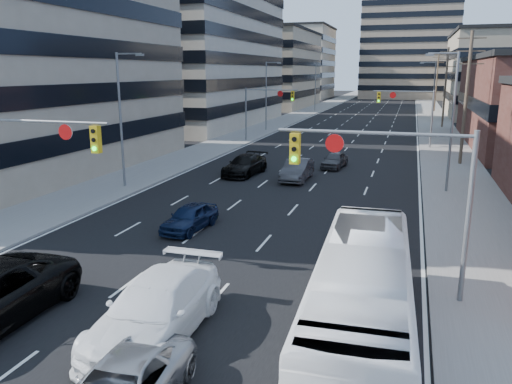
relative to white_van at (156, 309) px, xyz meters
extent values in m
cube|color=black|center=(-1.04, 126.99, -0.88)|extent=(18.00, 300.00, 0.02)
cube|color=slate|center=(-12.54, 126.99, -0.82)|extent=(5.00, 300.00, 0.15)
cube|color=slate|center=(10.46, 126.99, -0.82)|extent=(5.00, 300.00, 0.15)
cube|color=#ADA089|center=(-28.04, 56.99, 13.11)|extent=(26.00, 34.00, 28.00)
cube|color=gray|center=(-25.04, 96.99, 7.11)|extent=(20.00, 30.00, 16.00)
cube|color=#ADA089|center=(-29.04, 136.99, 9.11)|extent=(24.00, 24.00, 20.00)
cylinder|color=slate|center=(-7.79, 4.99, 4.91)|extent=(6.50, 0.12, 0.12)
cube|color=gold|center=(-5.14, 4.99, 4.26)|extent=(0.35, 0.28, 1.10)
cylinder|color=black|center=(-5.14, 4.83, 4.61)|extent=(0.18, 0.06, 0.18)
cylinder|color=black|center=(-5.14, 4.83, 4.26)|extent=(0.18, 0.06, 0.18)
cylinder|color=#0CE526|center=(-5.14, 4.83, 3.91)|extent=(0.18, 0.06, 0.18)
cylinder|color=white|center=(-6.54, 4.96, 4.51)|extent=(0.64, 0.06, 0.64)
cylinder|color=slate|center=(8.96, 4.99, 2.11)|extent=(0.18, 0.18, 6.00)
cylinder|color=slate|center=(5.71, 4.99, 4.91)|extent=(6.50, 0.12, 0.12)
cube|color=gold|center=(3.06, 4.99, 4.26)|extent=(0.35, 0.28, 1.10)
cylinder|color=black|center=(3.06, 4.83, 4.61)|extent=(0.18, 0.06, 0.18)
cylinder|color=black|center=(3.06, 4.83, 4.26)|extent=(0.18, 0.06, 0.18)
cylinder|color=#0CE526|center=(3.06, 4.83, 3.91)|extent=(0.18, 0.06, 0.18)
cylinder|color=white|center=(4.46, 4.96, 4.51)|extent=(0.64, 0.06, 0.64)
cylinder|color=slate|center=(-11.04, 41.99, 2.11)|extent=(0.18, 0.18, 6.00)
cylinder|color=slate|center=(-8.04, 41.99, 4.91)|extent=(6.00, 0.12, 0.12)
cube|color=gold|center=(-5.64, 41.99, 4.26)|extent=(0.35, 0.28, 1.10)
cylinder|color=black|center=(-5.64, 41.83, 4.61)|extent=(0.18, 0.06, 0.18)
cylinder|color=black|center=(-5.64, 41.83, 4.26)|extent=(0.18, 0.06, 0.18)
cylinder|color=#0CE526|center=(-5.64, 41.83, 3.91)|extent=(0.18, 0.06, 0.18)
cylinder|color=white|center=(-7.04, 41.96, 4.51)|extent=(0.64, 0.06, 0.64)
cylinder|color=slate|center=(8.96, 41.99, 2.11)|extent=(0.18, 0.18, 6.00)
cylinder|color=slate|center=(5.96, 41.99, 4.91)|extent=(6.00, 0.12, 0.12)
cube|color=gold|center=(3.56, 41.99, 4.26)|extent=(0.35, 0.28, 1.10)
cylinder|color=black|center=(3.56, 41.83, 4.61)|extent=(0.18, 0.06, 0.18)
cylinder|color=black|center=(3.56, 41.83, 4.26)|extent=(0.18, 0.06, 0.18)
cylinder|color=#0CE526|center=(3.56, 41.83, 3.91)|extent=(0.18, 0.06, 0.18)
cylinder|color=white|center=(4.96, 41.96, 4.51)|extent=(0.64, 0.06, 0.64)
cylinder|color=#4C3D2D|center=(11.16, 32.99, 4.61)|extent=(0.28, 0.28, 11.00)
cube|color=#4C3D2D|center=(11.16, 32.99, 9.51)|extent=(2.20, 0.10, 0.10)
cube|color=#4C3D2D|center=(11.16, 32.99, 8.51)|extent=(2.20, 0.10, 0.10)
cube|color=#4C3D2D|center=(11.16, 32.99, 7.51)|extent=(2.20, 0.10, 0.10)
cylinder|color=#4C3D2D|center=(11.16, 62.99, 4.61)|extent=(0.28, 0.28, 11.00)
cube|color=#4C3D2D|center=(11.16, 62.99, 9.51)|extent=(2.20, 0.10, 0.10)
cube|color=#4C3D2D|center=(11.16, 62.99, 8.51)|extent=(2.20, 0.10, 0.10)
cube|color=#4C3D2D|center=(11.16, 62.99, 7.51)|extent=(2.20, 0.10, 0.10)
cylinder|color=#4C3D2D|center=(11.16, 92.99, 4.61)|extent=(0.28, 0.28, 11.00)
cube|color=#4C3D2D|center=(11.16, 92.99, 9.51)|extent=(2.20, 0.10, 0.10)
cube|color=#4C3D2D|center=(11.16, 92.99, 8.51)|extent=(2.20, 0.10, 0.10)
cube|color=#4C3D2D|center=(11.16, 92.99, 7.51)|extent=(2.20, 0.10, 0.10)
cylinder|color=slate|center=(-11.54, 16.99, 3.61)|extent=(0.16, 0.16, 9.00)
cylinder|color=slate|center=(-10.64, 16.99, 8.01)|extent=(1.80, 0.10, 0.10)
cube|color=slate|center=(-9.84, 16.99, 7.93)|extent=(0.50, 0.22, 0.14)
cylinder|color=slate|center=(-11.54, 51.99, 3.61)|extent=(0.16, 0.16, 9.00)
cylinder|color=slate|center=(-10.64, 51.99, 8.01)|extent=(1.80, 0.10, 0.10)
cube|color=slate|center=(-9.84, 51.99, 7.93)|extent=(0.50, 0.22, 0.14)
cylinder|color=slate|center=(-11.54, 86.99, 3.61)|extent=(0.16, 0.16, 9.00)
cylinder|color=slate|center=(-10.64, 86.99, 8.01)|extent=(1.80, 0.10, 0.10)
cube|color=slate|center=(-9.84, 86.99, 7.93)|extent=(0.50, 0.22, 0.14)
cylinder|color=slate|center=(9.46, 21.99, 3.61)|extent=(0.16, 0.16, 9.00)
cylinder|color=slate|center=(8.56, 21.99, 8.01)|extent=(1.80, 0.10, 0.10)
cube|color=slate|center=(7.76, 21.99, 7.93)|extent=(0.50, 0.22, 0.14)
cylinder|color=slate|center=(9.46, 56.99, 3.61)|extent=(0.16, 0.16, 9.00)
cylinder|color=slate|center=(8.56, 56.99, 8.01)|extent=(1.80, 0.10, 0.10)
cube|color=slate|center=(7.76, 56.99, 7.93)|extent=(0.50, 0.22, 0.14)
imported|color=white|center=(0.00, 0.00, 0.00)|extent=(2.63, 6.20, 1.79)
imported|color=white|center=(5.94, 1.13, 0.63)|extent=(3.00, 11.05, 3.05)
imported|color=#0D1937|center=(-3.38, 9.82, -0.23)|extent=(1.97, 4.06, 1.33)
imported|color=#353538|center=(-0.80, 23.00, -0.11)|extent=(1.69, 4.75, 1.56)
imported|color=black|center=(-5.09, 23.71, -0.13)|extent=(2.64, 5.44, 1.52)
imported|color=#39393C|center=(1.12, 28.59, -0.23)|extent=(2.05, 4.08, 1.33)
camera|label=1|loc=(6.92, -12.19, 6.94)|focal=35.00mm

